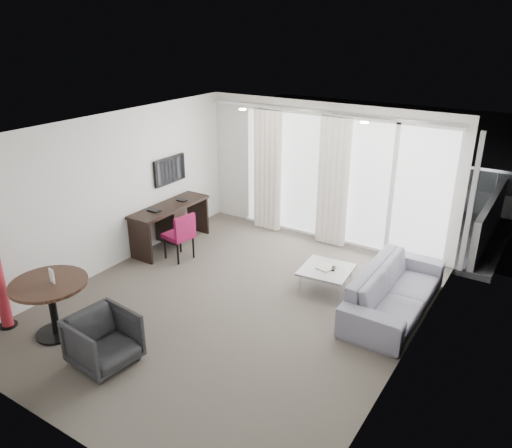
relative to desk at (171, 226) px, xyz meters
The scene contains 28 objects.
floor 2.51m from the desk, 26.75° to the right, with size 5.00×6.00×0.00m, color #504A42.
ceiling 3.32m from the desk, 26.75° to the right, with size 5.00×6.00×0.00m, color white.
wall_left 1.46m from the desk, 104.33° to the right, with size 0.00×6.00×2.60m, color silver.
wall_right 4.93m from the desk, 13.32° to the right, with size 0.00×6.00×2.60m, color silver.
wall_front 4.76m from the desk, 61.72° to the right, with size 5.00×0.00×2.60m, color silver.
window_panel 3.23m from the desk, 36.62° to the left, with size 4.00×0.02×2.38m, color white, non-canonical shape.
window_frame 3.23m from the desk, 36.40° to the left, with size 4.10×0.06×2.44m, color white, non-canonical shape.
curtain_left 2.16m from the desk, 58.00° to the left, with size 0.60×0.20×2.38m, color white, non-canonical shape.
curtain_right 3.10m from the desk, 34.65° to the left, with size 0.60×0.20×2.38m, color white, non-canonical shape.
curtain_track 3.47m from the desk, 37.57° to the left, with size 4.80×0.04×0.04m, color #B2B2B7, non-canonical shape.
downlight_a 2.60m from the desk, 20.20° to the left, with size 0.12×0.12×0.02m, color #FFE0B2.
downlight_b 4.09m from the desk, ahead, with size 0.12×0.12×0.02m, color #FFE0B2.
desk is the anchor object (origin of this frame).
tv 1.04m from the desk, 125.74° to the left, with size 0.05×0.80×0.50m, color black, non-canonical shape.
desk_chair 0.59m from the desk, 35.26° to the right, with size 0.47×0.44×0.86m, color maroon, non-canonical shape.
round_table 3.08m from the desk, 78.57° to the right, with size 0.99×0.99×0.80m, color #311D13, non-canonical shape.
menu_card 3.09m from the desk, 77.34° to the right, with size 0.11×0.02×0.20m, color white, non-canonical shape.
red_lamp 3.28m from the desk, 92.21° to the right, with size 0.25×0.25×1.23m, color maroon.
tub_armchair 3.51m from the desk, 61.83° to the right, with size 0.72×0.74×0.67m, color black.
coffee_table 3.15m from the desk, ahead, with size 0.76×0.76×0.34m, color gray, non-canonical shape.
remote 3.24m from the desk, ahead, with size 0.05×0.18×0.02m, color black, non-canonical shape.
magazine 3.12m from the desk, ahead, with size 0.19×0.25×0.01m, color gray, non-canonical shape.
sofa 4.26m from the desk, ahead, with size 2.25×0.88×0.66m, color slate.
terrace_slab 4.24m from the desk, 53.38° to the left, with size 5.60×3.00×0.12m, color #4D4D50.
rattan_chair_a 4.46m from the desk, 45.97° to the left, with size 0.51×0.51×0.74m, color #503A21, non-canonical shape.
rattan_chair_b 5.00m from the desk, 39.79° to the left, with size 0.50×0.50×0.73m, color #503A21, non-canonical shape.
rattan_table 4.43m from the desk, 34.20° to the left, with size 0.51×0.51×0.51m, color #503A21, non-canonical shape.
balustrade 5.45m from the desk, 62.51° to the left, with size 5.50×0.06×1.05m, color #B2B2B7, non-canonical shape.
Camera 1 is at (3.74, -5.25, 3.95)m, focal length 35.00 mm.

